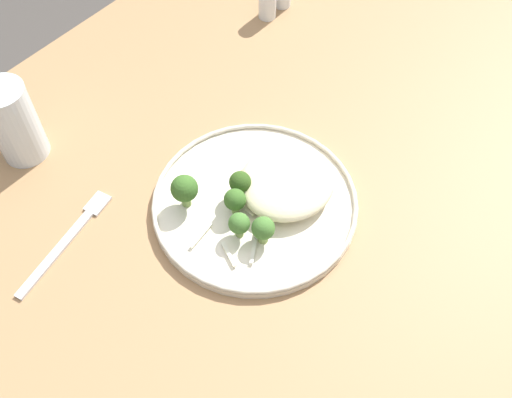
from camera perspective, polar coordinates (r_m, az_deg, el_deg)
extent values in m
plane|color=#47423D|center=(1.53, 0.42, -16.21)|extent=(6.00, 6.00, 0.00)
cube|color=#9E754C|center=(0.88, 0.71, -0.56)|extent=(1.40, 1.00, 0.04)
cube|color=olive|center=(1.68, 2.59, 14.12)|extent=(0.06, 0.06, 0.70)
cylinder|color=beige|center=(0.85, 0.00, -0.59)|extent=(0.29, 0.29, 0.01)
torus|color=beige|center=(0.84, 0.00, -0.26)|extent=(0.29, 0.29, 0.01)
ellipsoid|color=beige|center=(0.84, 2.98, 1.71)|extent=(0.14, 0.13, 0.04)
cylinder|color=#E5C689|center=(0.86, -0.76, 2.20)|extent=(0.02, 0.02, 0.01)
cylinder|color=#958159|center=(0.85, -0.77, 2.48)|extent=(0.02, 0.02, 0.00)
cylinder|color=#DBB77A|center=(0.83, 3.24, -0.80)|extent=(0.03, 0.03, 0.02)
cylinder|color=#8E774F|center=(0.82, 3.26, -0.46)|extent=(0.03, 0.03, 0.00)
cylinder|color=#E5C689|center=(0.85, 2.80, 1.29)|extent=(0.02, 0.02, 0.01)
cylinder|color=#958159|center=(0.84, 2.82, 1.57)|extent=(0.02, 0.02, 0.00)
cylinder|color=beige|center=(0.86, 5.72, 2.17)|extent=(0.03, 0.03, 0.01)
cylinder|color=#988766|center=(0.86, 5.76, 2.43)|extent=(0.03, 0.03, 0.00)
cylinder|color=beige|center=(0.88, 1.96, 4.11)|extent=(0.03, 0.03, 0.01)
cylinder|color=#988766|center=(0.88, 1.98, 4.37)|extent=(0.03, 0.03, 0.00)
cylinder|color=#7A994C|center=(0.84, -6.65, -0.02)|extent=(0.01, 0.01, 0.02)
sphere|color=#386023|center=(0.82, -6.82, 1.00)|extent=(0.04, 0.04, 0.04)
cylinder|color=#7A994C|center=(0.83, -1.97, -0.86)|extent=(0.01, 0.01, 0.02)
sphere|color=#386023|center=(0.81, -2.01, -0.05)|extent=(0.03, 0.03, 0.03)
cylinder|color=#7A994C|center=(0.81, -1.58, -3.08)|extent=(0.02, 0.02, 0.02)
sphere|color=#42702D|center=(0.79, -1.61, -2.33)|extent=(0.03, 0.03, 0.03)
cylinder|color=#89A356|center=(0.84, -1.49, 0.71)|extent=(0.02, 0.02, 0.02)
sphere|color=#2D4C19|center=(0.82, -1.52, 1.62)|extent=(0.03, 0.03, 0.03)
cylinder|color=#89A356|center=(0.80, 0.68, -3.58)|extent=(0.02, 0.02, 0.02)
sphere|color=#42702D|center=(0.79, 0.69, -2.79)|extent=(0.03, 0.03, 0.03)
cube|color=silver|center=(0.80, -0.18, -4.58)|extent=(0.05, 0.03, 0.00)
cube|color=silver|center=(0.79, -2.60, -5.26)|extent=(0.02, 0.04, 0.00)
cube|color=silver|center=(0.84, -1.33, -0.56)|extent=(0.01, 0.05, 0.00)
cube|color=silver|center=(0.81, -5.26, -3.46)|extent=(0.05, 0.01, 0.00)
cylinder|color=silver|center=(0.93, -22.04, 6.76)|extent=(0.07, 0.07, 0.13)
cylinder|color=silver|center=(0.96, -21.43, 5.45)|extent=(0.06, 0.06, 0.06)
cube|color=silver|center=(0.85, -18.51, -4.93)|extent=(0.15, 0.04, 0.00)
cube|color=silver|center=(0.88, -14.82, -0.41)|extent=(0.04, 0.03, 0.00)
cylinder|color=white|center=(1.13, 1.09, 18.06)|extent=(0.03, 0.03, 0.05)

